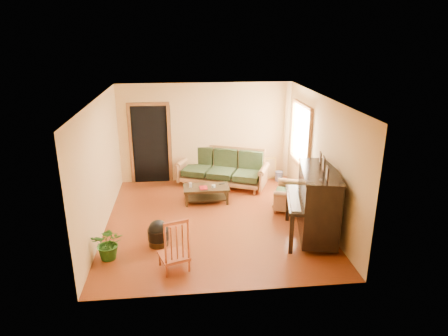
{
  "coord_description": "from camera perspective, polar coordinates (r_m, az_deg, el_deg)",
  "views": [
    {
      "loc": [
        -0.61,
        -7.69,
        3.83
      ],
      "look_at": [
        0.24,
        0.2,
        1.1
      ],
      "focal_mm": 32.0,
      "sensor_mm": 36.0,
      "label": 1
    }
  ],
  "objects": [
    {
      "name": "piano",
      "position": [
        7.87,
        13.21,
        -5.09
      ],
      "size": [
        1.23,
        1.72,
        1.38
      ],
      "primitive_type": "cube",
      "rotation": [
        0.0,
        0.0,
        -0.21
      ],
      "color": "black",
      "rests_on": "floor"
    },
    {
      "name": "footstool",
      "position": [
        7.7,
        -9.37,
        -9.54
      ],
      "size": [
        0.51,
        0.51,
        0.37
      ],
      "primitive_type": "cylinder",
      "rotation": [
        0.0,
        0.0,
        0.37
      ],
      "color": "black",
      "rests_on": "floor"
    },
    {
      "name": "remote",
      "position": [
        9.49,
        -0.32,
        -2.28
      ],
      "size": [
        0.14,
        0.07,
        0.01
      ],
      "primitive_type": "cube",
      "rotation": [
        0.0,
        0.0,
        0.23
      ],
      "color": "black",
      "rests_on": "coffee_table"
    },
    {
      "name": "ceramic_crock",
      "position": [
        10.85,
        7.84,
        -1.15
      ],
      "size": [
        0.23,
        0.23,
        0.26
      ],
      "primitive_type": "cylinder",
      "rotation": [
        0.0,
        0.0,
        0.12
      ],
      "color": "#2F3F8D",
      "rests_on": "floor"
    },
    {
      "name": "floor",
      "position": [
        8.62,
        -1.45,
        -7.42
      ],
      "size": [
        5.0,
        5.0,
        0.0
      ],
      "primitive_type": "plane",
      "color": "#5F230C",
      "rests_on": "ground"
    },
    {
      "name": "book",
      "position": [
        9.23,
        -3.51,
        -2.9
      ],
      "size": [
        0.2,
        0.25,
        0.02
      ],
      "primitive_type": "imported",
      "rotation": [
        0.0,
        0.0,
        0.07
      ],
      "color": "maroon",
      "rests_on": "coffee_table"
    },
    {
      "name": "leaning_frame",
      "position": [
        10.87,
        6.32,
        -0.02
      ],
      "size": [
        0.48,
        0.19,
        0.62
      ],
      "primitive_type": "cube",
      "rotation": [
        0.0,
        0.0,
        0.19
      ],
      "color": "gold",
      "rests_on": "floor"
    },
    {
      "name": "glass_jar",
      "position": [
        9.28,
        -1.52,
        -2.62
      ],
      "size": [
        0.12,
        0.12,
        0.06
      ],
      "primitive_type": "cylinder",
      "rotation": [
        0.0,
        0.0,
        0.35
      ],
      "color": "silver",
      "rests_on": "coffee_table"
    },
    {
      "name": "coffee_table",
      "position": [
        9.42,
        -2.57,
        -3.76
      ],
      "size": [
        1.07,
        0.6,
        0.38
      ],
      "primitive_type": "cube",
      "rotation": [
        0.0,
        0.0,
        0.02
      ],
      "color": "black",
      "rests_on": "floor"
    },
    {
      "name": "potted_plant",
      "position": [
        7.4,
        -16.12,
        -10.25
      ],
      "size": [
        0.59,
        0.52,
        0.62
      ],
      "primitive_type": "imported",
      "rotation": [
        0.0,
        0.0,
        -0.07
      ],
      "color": "#255819",
      "rests_on": "floor"
    },
    {
      "name": "sofa",
      "position": [
        10.28,
        -0.26,
        -0.01
      ],
      "size": [
        2.46,
        1.76,
        0.97
      ],
      "primitive_type": "cube",
      "rotation": [
        0.0,
        0.0,
        -0.4
      ],
      "color": "#9E673A",
      "rests_on": "floor"
    },
    {
      "name": "window",
      "position": [
        9.71,
        10.98,
        4.74
      ],
      "size": [
        0.12,
        1.36,
        1.46
      ],
      "primitive_type": "cube",
      "color": "white",
      "rests_on": "right_wall"
    },
    {
      "name": "doorway",
      "position": [
        10.59,
        -10.48,
        3.3
      ],
      "size": [
        1.08,
        0.16,
        2.05
      ],
      "primitive_type": "cube",
      "color": "black",
      "rests_on": "floor"
    },
    {
      "name": "armchair",
      "position": [
        9.07,
        9.47,
        -3.32
      ],
      "size": [
        1.07,
        1.09,
        0.86
      ],
      "primitive_type": "cube",
      "rotation": [
        0.0,
        0.0,
        -0.36
      ],
      "color": "#9E673A",
      "rests_on": "floor"
    },
    {
      "name": "candle",
      "position": [
        9.32,
        -4.81,
        -2.43
      ],
      "size": [
        0.08,
        0.08,
        0.11
      ],
      "primitive_type": "cylinder",
      "rotation": [
        0.0,
        0.0,
        0.26
      ],
      "color": "silver",
      "rests_on": "coffee_table"
    },
    {
      "name": "red_chair",
      "position": [
        6.81,
        -7.25,
        -10.58
      ],
      "size": [
        0.59,
        0.62,
        0.97
      ],
      "primitive_type": "cube",
      "rotation": [
        0.0,
        0.0,
        0.34
      ],
      "color": "#8E3919",
      "rests_on": "floor"
    }
  ]
}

